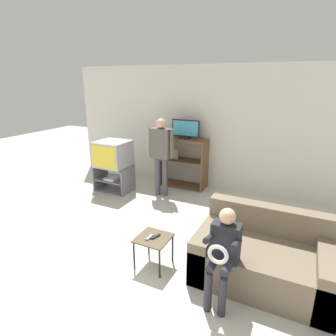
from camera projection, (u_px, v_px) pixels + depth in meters
ground_plane at (75, 298)px, 3.08m from camera, size 18.00×18.00×0.00m
wall_back at (202, 128)px, 6.07m from camera, size 6.40×0.06×2.60m
tv_stand at (114, 178)px, 6.02m from camera, size 0.76×0.50×0.55m
television_main at (113, 154)px, 5.84m from camera, size 0.66×0.62×0.53m
media_shelf at (183, 162)px, 6.18m from camera, size 1.03×0.44×1.09m
television_flat at (186, 130)px, 5.96m from camera, size 0.62×0.20×0.40m
snack_table at (154, 241)px, 3.53m from camera, size 0.41×0.41×0.40m
remote_control_black at (156, 237)px, 3.52m from camera, size 0.08×0.15×0.02m
remote_control_white at (150, 237)px, 3.50m from camera, size 0.05×0.15×0.02m
couch at (263, 257)px, 3.32m from camera, size 1.52×0.97×0.80m
person_standing_adult at (161, 150)px, 5.55m from camera, size 0.53×0.20×1.58m
person_seated_child at (223, 249)px, 2.90m from camera, size 0.33×0.43×1.05m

